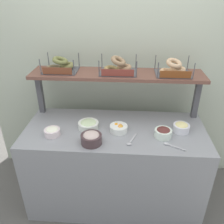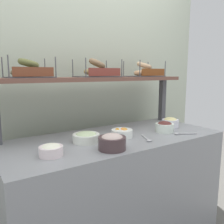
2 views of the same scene
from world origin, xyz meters
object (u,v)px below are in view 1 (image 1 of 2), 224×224
(bagel_basket_plain, at_px, (173,69))
(bowl_fruit_salad, at_px, (119,128))
(bowl_chocolate_spread, at_px, (163,132))
(bagel_basket_everything, at_px, (118,68))
(serving_spoon_near_plate, at_px, (171,145))
(bowl_cream_cheese, at_px, (52,131))
(serving_spoon_by_edge, at_px, (131,141))
(bagel_basket_poppy, at_px, (60,66))
(bowl_scallion_spread, at_px, (89,124))
(bowl_egg_salad, at_px, (181,127))
(bowl_tuna_salad, at_px, (91,138))

(bagel_basket_plain, bearing_deg, bowl_fruit_salad, -147.09)
(bowl_chocolate_spread, distance_m, bagel_basket_everything, 0.70)
(serving_spoon_near_plate, bearing_deg, bowl_cream_cheese, 174.84)
(serving_spoon_near_plate, relative_size, serving_spoon_by_edge, 0.98)
(bowl_cream_cheese, distance_m, bagel_basket_poppy, 0.61)
(bowl_cream_cheese, distance_m, bowl_scallion_spread, 0.32)
(bowl_egg_salad, height_order, serving_spoon_near_plate, bowl_egg_salad)
(bowl_scallion_spread, distance_m, serving_spoon_by_edge, 0.43)
(bagel_basket_poppy, bearing_deg, bagel_basket_everything, -1.19)
(bowl_cream_cheese, xyz_separation_m, serving_spoon_near_plate, (0.99, -0.09, -0.03))
(bowl_fruit_salad, bearing_deg, bowl_chocolate_spread, -8.56)
(bowl_cream_cheese, xyz_separation_m, bagel_basket_plain, (1.02, 0.39, 0.44))
(bowl_fruit_salad, height_order, bagel_basket_poppy, bagel_basket_poppy)
(bagel_basket_poppy, height_order, bagel_basket_plain, same)
(bowl_tuna_salad, bearing_deg, bowl_scallion_spread, 104.48)
(bowl_chocolate_spread, xyz_separation_m, bagel_basket_plain, (0.08, 0.35, 0.43))
(bowl_fruit_salad, relative_size, bagel_basket_plain, 0.51)
(bowl_fruit_salad, height_order, serving_spoon_near_plate, bowl_fruit_salad)
(bowl_scallion_spread, distance_m, bowl_tuna_salad, 0.24)
(bagel_basket_everything, bearing_deg, bowl_egg_salad, -25.73)
(bagel_basket_poppy, bearing_deg, bowl_cream_cheese, -91.03)
(serving_spoon_by_edge, bearing_deg, bowl_egg_salad, 23.28)
(bowl_cream_cheese, xyz_separation_m, bagel_basket_poppy, (0.01, 0.42, 0.44))
(bowl_egg_salad, relative_size, bagel_basket_plain, 0.46)
(bowl_chocolate_spread, relative_size, serving_spoon_by_edge, 0.87)
(bowl_cream_cheese, distance_m, bowl_fruit_salad, 0.57)
(bowl_fruit_salad, height_order, bowl_chocolate_spread, bowl_chocolate_spread)
(bowl_cream_cheese, relative_size, serving_spoon_by_edge, 0.81)
(serving_spoon_by_edge, bearing_deg, serving_spoon_near_plate, -5.70)
(bowl_scallion_spread, height_order, bowl_egg_salad, bowl_egg_salad)
(bowl_cream_cheese, bearing_deg, serving_spoon_by_edge, -4.90)
(serving_spoon_near_plate, height_order, serving_spoon_by_edge, same)
(bowl_cream_cheese, distance_m, bowl_chocolate_spread, 0.94)
(bowl_egg_salad, bearing_deg, bowl_scallion_spread, 179.39)
(bowl_chocolate_spread, xyz_separation_m, bagel_basket_poppy, (-0.93, 0.38, 0.43))
(bagel_basket_poppy, bearing_deg, bowl_chocolate_spread, -21.97)
(bowl_chocolate_spread, height_order, serving_spoon_by_edge, bowl_chocolate_spread)
(bowl_scallion_spread, xyz_separation_m, bowl_tuna_salad, (0.06, -0.23, 0.01))
(bowl_fruit_salad, relative_size, bagel_basket_poppy, 0.51)
(bagel_basket_plain, bearing_deg, bagel_basket_poppy, 178.80)
(serving_spoon_near_plate, distance_m, bagel_basket_poppy, 1.20)
(bowl_fruit_salad, distance_m, bagel_basket_everything, 0.54)
(bowl_fruit_salad, relative_size, bowl_egg_salad, 1.09)
(bowl_cream_cheese, relative_size, bowl_egg_salad, 0.95)
(bowl_chocolate_spread, height_order, bagel_basket_plain, bagel_basket_plain)
(bowl_cream_cheese, height_order, serving_spoon_by_edge, bowl_cream_cheese)
(bowl_chocolate_spread, distance_m, bagel_basket_poppy, 1.09)
(serving_spoon_near_plate, xyz_separation_m, serving_spoon_by_edge, (-0.32, 0.03, 0.00))
(bowl_egg_salad, bearing_deg, bowl_cream_cheese, -173.26)
(bowl_scallion_spread, bearing_deg, bowl_egg_salad, -0.61)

